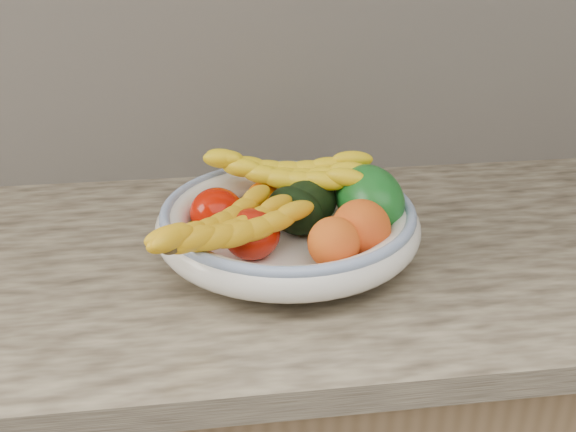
{
  "coord_description": "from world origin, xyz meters",
  "views": [
    {
      "loc": [
        -0.11,
        0.82,
        1.37
      ],
      "look_at": [
        0.0,
        1.66,
        0.96
      ],
      "focal_mm": 40.0,
      "sensor_mm": 36.0,
      "label": 1
    }
  ],
  "objects_px": {
    "green_mango": "(369,199)",
    "banana_bunch_front": "(227,233)",
    "fruit_bowl": "(288,223)",
    "banana_bunch_back": "(285,177)"
  },
  "relations": [
    {
      "from": "fruit_bowl",
      "to": "banana_bunch_back",
      "type": "height_order",
      "value": "banana_bunch_back"
    },
    {
      "from": "banana_bunch_back",
      "to": "green_mango",
      "type": "bearing_deg",
      "value": -10.99
    },
    {
      "from": "banana_bunch_back",
      "to": "banana_bunch_front",
      "type": "relative_size",
      "value": 1.06
    },
    {
      "from": "green_mango",
      "to": "fruit_bowl",
      "type": "bearing_deg",
      "value": 169.81
    },
    {
      "from": "green_mango",
      "to": "banana_bunch_front",
      "type": "height_order",
      "value": "green_mango"
    },
    {
      "from": "banana_bunch_back",
      "to": "banana_bunch_front",
      "type": "bearing_deg",
      "value": -100.55
    },
    {
      "from": "fruit_bowl",
      "to": "green_mango",
      "type": "xyz_separation_m",
      "value": [
        0.12,
        0.01,
        0.03
      ]
    },
    {
      "from": "fruit_bowl",
      "to": "banana_bunch_front",
      "type": "bearing_deg",
      "value": -137.43
    },
    {
      "from": "banana_bunch_back",
      "to": "banana_bunch_front",
      "type": "height_order",
      "value": "banana_bunch_back"
    },
    {
      "from": "green_mango",
      "to": "banana_bunch_back",
      "type": "xyz_separation_m",
      "value": [
        -0.12,
        0.07,
        0.01
      ]
    }
  ]
}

